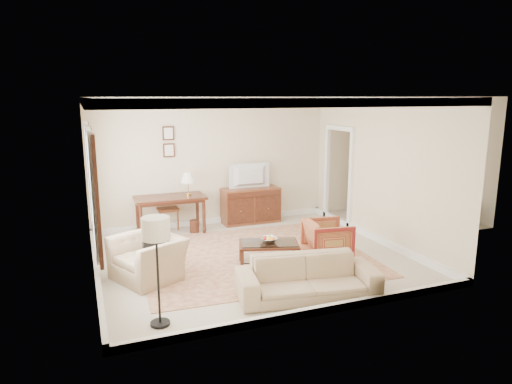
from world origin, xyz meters
TOP-DOWN VIEW (x-y plane):
  - room_shell at (0.00, 0.00)m, footprint 5.51×5.01m
  - annex_bedroom at (4.49, 1.15)m, footprint 3.00×2.70m
  - window_front at (-2.70, -0.70)m, footprint 0.12×1.56m
  - window_rear at (-2.70, 0.90)m, footprint 0.12×1.56m
  - doorway at (2.71, 1.50)m, footprint 0.10×1.12m
  - rug at (0.04, 0.01)m, footprint 4.25×3.70m
  - writing_desk at (-1.10, 2.03)m, footprint 1.48×0.74m
  - desk_chair at (-1.11, 2.38)m, footprint 0.52×0.52m
  - desk_lamp at (-0.70, 2.03)m, footprint 0.32×0.32m
  - framed_prints at (-1.00, 2.47)m, footprint 0.25×0.04m
  - sideboard at (0.81, 2.21)m, footprint 1.34×0.51m
  - tv at (0.81, 2.19)m, footprint 0.94×0.54m
  - coffee_table at (0.12, -0.53)m, footprint 1.15×0.87m
  - fruit_bowl at (0.12, -0.51)m, footprint 0.42×0.42m
  - book_a at (0.06, -0.47)m, footprint 0.28×0.10m
  - book_b at (0.36, -0.65)m, footprint 0.27×0.14m
  - striped_armchair at (1.25, -0.58)m, footprint 0.82×0.86m
  - club_armchair at (-1.92, -0.35)m, footprint 1.09×1.26m
  - backpack at (-1.82, -0.28)m, footprint 0.33×0.38m
  - sofa at (0.16, -1.90)m, footprint 2.13×0.94m
  - floor_lamp at (-2.01, -1.97)m, footprint 0.36×0.36m

SIDE VIEW (x-z plane):
  - rug at x=0.04m, z-range 0.00..0.01m
  - book_b at x=0.36m, z-range -0.02..0.36m
  - book_a at x=0.06m, z-range -0.02..0.36m
  - coffee_table at x=0.12m, z-range 0.11..0.54m
  - annex_bedroom at x=4.49m, z-range -1.11..1.79m
  - striped_armchair at x=1.25m, z-range 0.00..0.78m
  - sofa at x=0.16m, z-range 0.00..0.80m
  - sideboard at x=0.81m, z-range 0.00..0.82m
  - club_armchair at x=-1.92m, z-range 0.00..0.93m
  - fruit_bowl at x=0.12m, z-range 0.43..0.53m
  - desk_chair at x=-1.11m, z-range 0.00..1.05m
  - writing_desk at x=-1.10m, z-range 0.30..1.11m
  - backpack at x=-1.82m, z-range 0.51..0.91m
  - desk_lamp at x=-0.70m, z-range 0.81..1.31m
  - doorway at x=2.71m, z-range -0.05..2.20m
  - floor_lamp at x=-2.01m, z-range 0.48..1.92m
  - tv at x=0.81m, z-range 1.23..1.35m
  - window_front at x=-2.70m, z-range 0.65..2.45m
  - window_rear at x=-2.70m, z-range 0.65..2.45m
  - framed_prints at x=-1.00m, z-range 1.60..2.28m
  - room_shell at x=0.00m, z-range 1.02..3.93m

